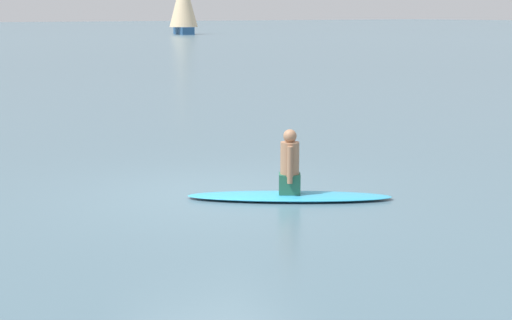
# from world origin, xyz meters

# --- Properties ---
(ground_plane) EXTENTS (400.00, 400.00, 0.00)m
(ground_plane) POSITION_xyz_m (0.00, 0.00, 0.00)
(ground_plane) COLOR slate
(surfboard) EXTENTS (2.87, 2.27, 0.09)m
(surfboard) POSITION_xyz_m (-0.84, 0.89, 0.04)
(surfboard) COLOR #339EC6
(surfboard) RESTS_ON ground
(person_paddler) EXTENTS (0.41, 0.39, 0.96)m
(person_paddler) POSITION_xyz_m (-0.84, 0.89, 0.52)
(person_paddler) COLOR #26664C
(person_paddler) RESTS_ON surfboard
(sailboat_near_right) EXTENTS (4.19, 5.11, 8.13)m
(sailboat_near_right) POSITION_xyz_m (-40.51, -76.29, 3.80)
(sailboat_near_right) COLOR navy
(sailboat_near_right) RESTS_ON ground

